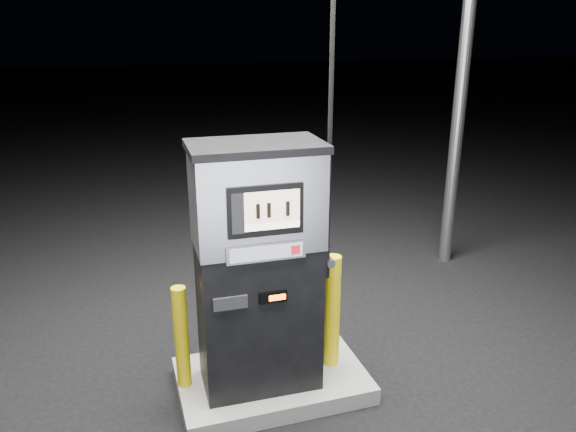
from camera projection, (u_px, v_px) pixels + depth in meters
name	position (u px, v px, depth m)	size (l,w,h in m)	color
ground	(272.00, 387.00, 4.92)	(80.00, 80.00, 0.00)	black
pump_island	(272.00, 380.00, 4.89)	(1.60, 1.00, 0.15)	#63635E
fuel_dispenser	(258.00, 267.00, 4.43)	(1.13, 0.63, 4.24)	black
bollard_left	(182.00, 337.00, 4.57)	(0.12, 0.12, 0.90)	yellow
bollard_right	(332.00, 311.00, 4.85)	(0.14, 0.14, 1.03)	yellow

